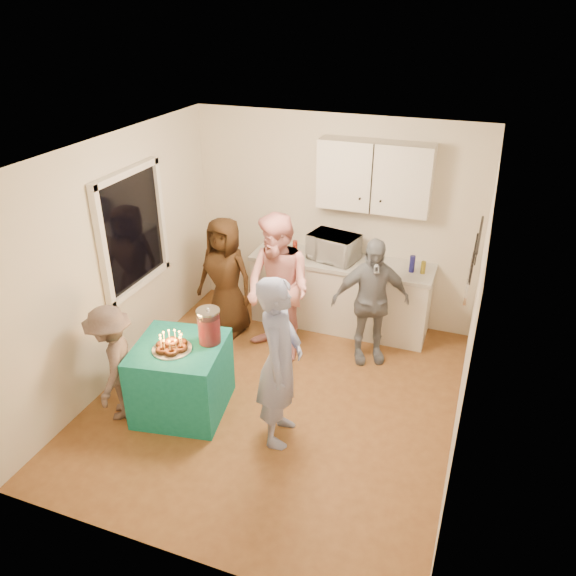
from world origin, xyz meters
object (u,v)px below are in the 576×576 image
(counter, at_px, (340,295))
(child_near_left, at_px, (113,363))
(microwave, at_px, (333,247))
(man_birthday, at_px, (280,362))
(party_table, at_px, (181,378))
(woman_back_right, at_px, (370,301))
(woman_back_center, at_px, (278,289))
(woman_back_left, at_px, (225,277))
(punch_jar, at_px, (209,327))

(counter, bearing_deg, child_near_left, -123.07)
(microwave, relative_size, man_birthday, 0.34)
(party_table, xyz_separation_m, woman_back_right, (1.55, 1.55, 0.37))
(woman_back_center, bearing_deg, woman_back_left, -176.77)
(man_birthday, relative_size, woman_back_left, 1.13)
(microwave, height_order, man_birthday, man_birthday)
(woman_back_center, bearing_deg, woman_back_right, 39.09)
(woman_back_center, distance_m, child_near_left, 1.93)
(party_table, distance_m, woman_back_center, 1.46)
(woman_back_right, bearing_deg, child_near_left, -163.78)
(woman_back_left, distance_m, woman_back_right, 1.79)
(microwave, relative_size, child_near_left, 0.47)
(counter, height_order, child_near_left, child_near_left)
(woman_back_right, bearing_deg, punch_jar, -158.00)
(child_near_left, bearing_deg, counter, 122.66)
(party_table, height_order, woman_back_left, woman_back_left)
(microwave, distance_m, woman_back_center, 1.00)
(counter, height_order, microwave, microwave)
(punch_jar, height_order, woman_back_center, woman_back_center)
(party_table, distance_m, woman_back_left, 1.61)
(woman_back_center, relative_size, woman_back_right, 1.15)
(counter, distance_m, woman_back_center, 1.11)
(punch_jar, bearing_deg, woman_back_right, 46.97)
(man_birthday, height_order, woman_back_right, man_birthday)
(man_birthday, bearing_deg, counter, -7.54)
(party_table, height_order, man_birthday, man_birthday)
(punch_jar, bearing_deg, woman_back_left, 110.18)
(microwave, xyz_separation_m, woman_back_left, (-1.17, -0.61, -0.32))
(microwave, bearing_deg, woman_back_left, -139.77)
(punch_jar, height_order, woman_back_right, woman_back_right)
(microwave, distance_m, party_table, 2.45)
(microwave, distance_m, man_birthday, 2.21)
(woman_back_left, relative_size, woman_back_center, 0.87)
(punch_jar, relative_size, man_birthday, 0.20)
(man_birthday, xyz_separation_m, woman_back_left, (-1.32, 1.58, -0.09))
(microwave, xyz_separation_m, woman_back_right, (0.62, -0.61, -0.32))
(punch_jar, distance_m, man_birthday, 0.84)
(woman_back_center, height_order, child_near_left, woman_back_center)
(microwave, bearing_deg, counter, 12.61)
(woman_back_left, distance_m, woman_back_center, 0.86)
(counter, xyz_separation_m, child_near_left, (-1.60, -2.46, 0.18))
(party_table, xyz_separation_m, punch_jar, (0.26, 0.17, 0.55))
(punch_jar, xyz_separation_m, child_near_left, (-0.82, -0.47, -0.32))
(counter, height_order, party_table, counter)
(microwave, height_order, punch_jar, microwave)
(man_birthday, height_order, child_near_left, man_birthday)
(woman_back_left, bearing_deg, microwave, 33.91)
(party_table, distance_m, punch_jar, 0.63)
(woman_back_left, relative_size, woman_back_right, 1.00)
(man_birthday, bearing_deg, punch_jar, 67.87)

